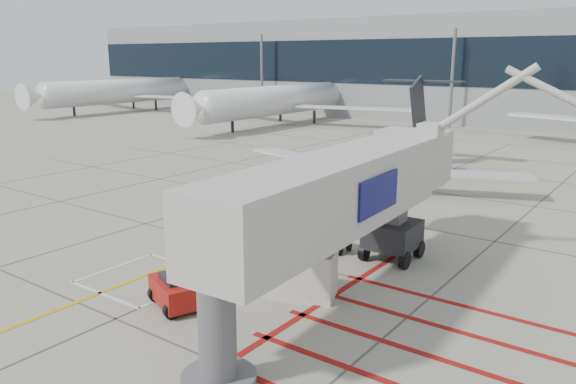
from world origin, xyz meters
The scene contains 10 objects.
ground_plane centered at (0.00, 0.00, 0.00)m, with size 260.00×260.00×0.00m, color gray.
regional_jet centered at (-2.25, 15.12, 3.53)m, with size 21.35×26.92×7.06m, color silver, non-canonical shape.
jet_bridge centered at (5.25, 1.32, 3.57)m, with size 8.45×17.84×7.13m, color beige, non-canonical shape.
pushback_tug centered at (0.97, -2.05, 0.64)m, with size 2.20×1.37×1.28m, color #AE1610, non-canonical shape.
baggage_cart centered at (2.30, 6.32, 0.53)m, with size 1.67×1.05×1.05m, color #555459, non-canonical shape.
ground_power_unit centered at (4.08, 1.33, 0.95)m, with size 2.40×1.40×1.90m, color silver, non-canonical shape.
cone_nose centered at (-1.22, 4.15, 0.23)m, with size 0.33×0.33×0.46m, color orange.
cone_side centered at (0.82, 5.14, 0.25)m, with size 0.37×0.37×0.51m, color orange.
bg_aircraft_a centered at (-60.49, 46.00, 5.71)m, with size 34.27×38.08×11.42m, color silver, non-canonical shape.
bg_aircraft_b centered at (-29.04, 46.00, 5.65)m, with size 33.89×37.65×11.30m, color silver, non-canonical shape.
Camera 1 is at (15.11, -14.71, 8.71)m, focal length 35.00 mm.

